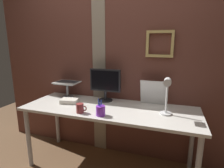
{
  "coord_description": "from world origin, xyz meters",
  "views": [
    {
      "loc": [
        0.71,
        -1.86,
        1.47
      ],
      "look_at": [
        0.06,
        0.07,
        1.0
      ],
      "focal_mm": 29.23,
      "sensor_mm": 36.0,
      "label": 1
    }
  ],
  "objects_px": {
    "whiteboard_panel": "(153,93)",
    "laptop": "(70,78)",
    "pen_cup": "(101,111)",
    "coffee_mug": "(80,108)",
    "monitor": "(105,82)",
    "desk_lamp": "(167,93)"
  },
  "relations": [
    {
      "from": "whiteboard_panel",
      "to": "laptop",
      "type": "bearing_deg",
      "value": 178.4
    },
    {
      "from": "pen_cup",
      "to": "coffee_mug",
      "type": "bearing_deg",
      "value": 179.95
    },
    {
      "from": "whiteboard_panel",
      "to": "coffee_mug",
      "type": "xyz_separation_m",
      "value": [
        -0.69,
        -0.51,
        -0.09
      ]
    },
    {
      "from": "monitor",
      "to": "pen_cup",
      "type": "height_order",
      "value": "monitor"
    },
    {
      "from": "monitor",
      "to": "coffee_mug",
      "type": "height_order",
      "value": "monitor"
    },
    {
      "from": "pen_cup",
      "to": "coffee_mug",
      "type": "distance_m",
      "value": 0.23
    },
    {
      "from": "whiteboard_panel",
      "to": "coffee_mug",
      "type": "bearing_deg",
      "value": -143.55
    },
    {
      "from": "laptop",
      "to": "desk_lamp",
      "type": "height_order",
      "value": "laptop"
    },
    {
      "from": "coffee_mug",
      "to": "desk_lamp",
      "type": "bearing_deg",
      "value": 12.73
    },
    {
      "from": "desk_lamp",
      "to": "coffee_mug",
      "type": "xyz_separation_m",
      "value": [
        -0.84,
        -0.19,
        -0.19
      ]
    },
    {
      "from": "laptop",
      "to": "coffee_mug",
      "type": "distance_m",
      "value": 0.72
    },
    {
      "from": "laptop",
      "to": "coffee_mug",
      "type": "relative_size",
      "value": 2.7
    },
    {
      "from": "monitor",
      "to": "coffee_mug",
      "type": "bearing_deg",
      "value": -102.39
    },
    {
      "from": "desk_lamp",
      "to": "pen_cup",
      "type": "bearing_deg",
      "value": -162.78
    },
    {
      "from": "coffee_mug",
      "to": "laptop",
      "type": "bearing_deg",
      "value": 129.31
    },
    {
      "from": "whiteboard_panel",
      "to": "coffee_mug",
      "type": "height_order",
      "value": "whiteboard_panel"
    },
    {
      "from": "monitor",
      "to": "desk_lamp",
      "type": "distance_m",
      "value": 0.79
    },
    {
      "from": "monitor",
      "to": "coffee_mug",
      "type": "relative_size",
      "value": 3.38
    },
    {
      "from": "pen_cup",
      "to": "whiteboard_panel",
      "type": "bearing_deg",
      "value": 47.92
    },
    {
      "from": "coffee_mug",
      "to": "monitor",
      "type": "bearing_deg",
      "value": 77.61
    },
    {
      "from": "desk_lamp",
      "to": "monitor",
      "type": "bearing_deg",
      "value": 159.63
    },
    {
      "from": "monitor",
      "to": "coffee_mug",
      "type": "xyz_separation_m",
      "value": [
        -0.1,
        -0.47,
        -0.19
      ]
    }
  ]
}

